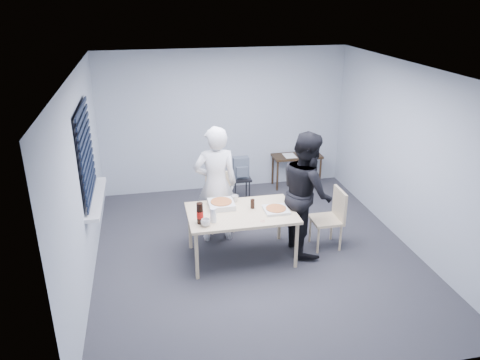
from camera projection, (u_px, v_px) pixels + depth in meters
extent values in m
plane|color=#2D2D32|center=(256.00, 252.00, 6.77)|extent=(5.00, 5.00, 0.00)
plane|color=white|center=(258.00, 70.00, 5.79)|extent=(5.00, 5.00, 0.00)
plane|color=#AAB2BC|center=(224.00, 121.00, 8.55)|extent=(4.50, 0.00, 4.50)
plane|color=#AAB2BC|center=(326.00, 270.00, 4.02)|extent=(4.50, 0.00, 4.50)
plane|color=#AAB2BC|center=(83.00, 181.00, 5.86)|extent=(0.00, 5.00, 5.00)
plane|color=#AAB2BC|center=(409.00, 157.00, 6.71)|extent=(0.00, 5.00, 5.00)
plane|color=black|center=(84.00, 152.00, 6.13)|extent=(0.00, 1.30, 1.30)
cube|color=black|center=(87.00, 152.00, 6.13)|extent=(0.04, 1.30, 1.25)
cube|color=silver|center=(96.00, 198.00, 6.39)|extent=(0.18, 1.42, 0.05)
cube|color=beige|center=(241.00, 213.00, 6.39)|extent=(1.47, 0.93, 0.04)
cylinder|color=beige|center=(197.00, 256.00, 6.03)|extent=(0.05, 0.05, 0.68)
cylinder|color=beige|center=(190.00, 227.00, 6.77)|extent=(0.05, 0.05, 0.68)
cylinder|color=beige|center=(296.00, 245.00, 6.29)|extent=(0.05, 0.05, 0.68)
cylinder|color=beige|center=(280.00, 219.00, 7.02)|extent=(0.05, 0.05, 0.68)
cube|color=beige|center=(221.00, 204.00, 7.30)|extent=(0.42, 0.42, 0.04)
cube|color=beige|center=(219.00, 185.00, 7.38)|extent=(0.42, 0.04, 0.44)
cylinder|color=beige|center=(212.00, 222.00, 7.20)|extent=(0.03, 0.03, 0.41)
cylinder|color=beige|center=(209.00, 213.00, 7.51)|extent=(0.03, 0.03, 0.41)
cylinder|color=beige|center=(234.00, 220.00, 7.26)|extent=(0.03, 0.03, 0.41)
cylinder|color=beige|center=(230.00, 211.00, 7.57)|extent=(0.03, 0.03, 0.41)
cube|color=beige|center=(326.00, 220.00, 6.78)|extent=(0.42, 0.42, 0.04)
cube|color=beige|center=(340.00, 204.00, 6.72)|extent=(0.04, 0.42, 0.44)
cylinder|color=beige|center=(318.00, 240.00, 6.68)|extent=(0.03, 0.03, 0.41)
cylinder|color=beige|center=(310.00, 229.00, 6.99)|extent=(0.03, 0.03, 0.41)
cylinder|color=beige|center=(340.00, 238.00, 6.74)|extent=(0.03, 0.03, 0.41)
cylinder|color=beige|center=(331.00, 227.00, 7.05)|extent=(0.03, 0.03, 0.41)
imported|color=silver|center=(216.00, 185.00, 6.83)|extent=(0.65, 0.42, 1.77)
imported|color=black|center=(306.00, 193.00, 6.57)|extent=(0.47, 0.86, 1.77)
cube|color=#311F13|center=(297.00, 156.00, 8.87)|extent=(0.93, 0.41, 0.04)
cylinder|color=#311F13|center=(277.00, 176.00, 8.76)|extent=(0.04, 0.04, 0.58)
cylinder|color=#311F13|center=(273.00, 170.00, 9.06)|extent=(0.04, 0.04, 0.58)
cylinder|color=#311F13|center=(320.00, 173.00, 8.92)|extent=(0.04, 0.04, 0.58)
cylinder|color=#311F13|center=(314.00, 167.00, 9.22)|extent=(0.04, 0.04, 0.58)
cube|color=black|center=(241.00, 178.00, 8.23)|extent=(0.33, 0.33, 0.04)
cylinder|color=black|center=(235.00, 194.00, 8.18)|extent=(0.04, 0.04, 0.43)
cylinder|color=black|center=(233.00, 188.00, 8.41)|extent=(0.04, 0.04, 0.43)
cylinder|color=black|center=(249.00, 193.00, 8.23)|extent=(0.04, 0.04, 0.43)
cylinder|color=black|center=(246.00, 187.00, 8.45)|extent=(0.04, 0.04, 0.43)
cube|color=#565D64|center=(241.00, 167.00, 8.15)|extent=(0.27, 0.14, 0.38)
cube|color=#565D64|center=(242.00, 172.00, 8.08)|extent=(0.20, 0.05, 0.18)
cube|color=silver|center=(221.00, 206.00, 6.52)|extent=(0.35, 0.35, 0.04)
cube|color=silver|center=(221.00, 203.00, 6.51)|extent=(0.35, 0.35, 0.04)
cylinder|color=#CC7F38|center=(221.00, 202.00, 6.50)|extent=(0.30, 0.30, 0.01)
cube|color=silver|center=(276.00, 210.00, 6.40)|extent=(0.33, 0.33, 0.03)
cylinder|color=#CC7F38|center=(276.00, 208.00, 6.40)|extent=(0.28, 0.28, 0.01)
imported|color=silver|center=(206.00, 223.00, 5.99)|extent=(0.17, 0.17, 0.10)
imported|color=silver|center=(235.00, 198.00, 6.68)|extent=(0.10, 0.10, 0.09)
cylinder|color=black|center=(253.00, 204.00, 6.47)|extent=(0.07, 0.07, 0.13)
cylinder|color=black|center=(200.00, 213.00, 6.02)|extent=(0.09, 0.09, 0.29)
cylinder|color=red|center=(200.00, 215.00, 6.03)|extent=(0.09, 0.09, 0.10)
cylinder|color=silver|center=(213.00, 215.00, 6.07)|extent=(0.09, 0.09, 0.20)
torus|color=red|center=(263.00, 221.00, 6.13)|extent=(0.07, 0.07, 0.00)
cube|color=white|center=(290.00, 156.00, 8.83)|extent=(0.22, 0.30, 0.00)
cube|color=black|center=(308.00, 152.00, 8.91)|extent=(0.18, 0.14, 0.07)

